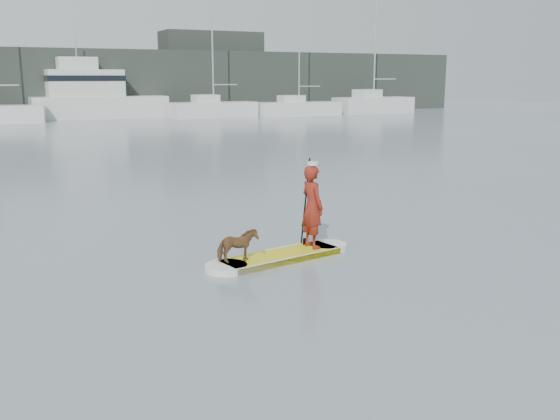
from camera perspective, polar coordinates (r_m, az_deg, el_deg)
name	(u,v)px	position (r m, az deg, el deg)	size (l,w,h in m)	color
ground	(294,319)	(9.44, 1.32, -9.93)	(140.00, 140.00, 0.00)	slate
paddleboard	(280,256)	(12.36, 0.00, -4.26)	(3.26, 1.27, 0.12)	yellow
paddler	(312,207)	(12.63, 2.96, 0.31)	(0.62, 0.40, 1.69)	maroon
white_cap	(313,163)	(12.48, 3.01, 4.27)	(0.22, 0.22, 0.07)	silver
dog	(237,246)	(11.72, -3.91, -3.29)	(0.34, 0.76, 0.64)	brown
paddle	(305,213)	(12.85, 2.32, -0.26)	(0.10, 0.30, 2.00)	black
sailboat_e	(213,108)	(56.68, -6.14, 9.23)	(7.70, 2.65, 11.09)	silver
sailboat_f	(298,107)	(58.74, 1.68, 9.39)	(7.98, 2.67, 11.81)	silver
motor_yacht_a	(93,96)	(57.43, -16.70, 9.97)	(11.50, 3.72, 6.87)	silver
shore_mass	(24,83)	(60.93, -22.34, 10.68)	(90.00, 6.00, 6.00)	#202823
shore_building_east	(212,72)	(65.59, -6.24, 12.41)	(10.00, 4.00, 8.00)	#202823
sailboat_g	(373,103)	(63.71, 8.49, 9.66)	(8.26, 3.31, 13.74)	silver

